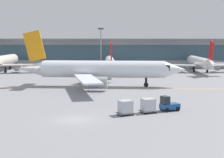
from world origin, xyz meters
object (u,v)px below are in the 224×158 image
Objects in this scene: cargo_dolly_lead at (148,105)px; cargo_dolly_trailing at (125,107)px; taxiing_regional_jet at (101,70)px; baggage_tug at (168,105)px; gate_airplane_2 at (110,62)px; gate_airplane_3 at (200,62)px; gate_airplane_1 at (0,62)px; apron_light_mast_1 at (101,46)px.

cargo_dolly_trailing is at bearing -180.00° from cargo_dolly_lead.
baggage_tug is (10.74, -23.36, -2.58)m from taxiing_regional_jet.
taxiing_regional_jet is at bearing 174.88° from gate_airplane_2.
taxiing_regional_jet is at bearing 75.78° from cargo_dolly_trailing.
gate_airplane_2 is 10.61× the size of cargo_dolly_lead.
taxiing_regional_jet reaches higher than baggage_tug.
gate_airplane_2 is 30.68m from taxiing_regional_jet.
baggage_tug is at bearing 161.34° from gate_airplane_3.
gate_airplane_1 is at bearing 139.96° from taxiing_regional_jet.
apron_light_mast_1 is (-29.48, 9.10, 4.38)m from gate_airplane_3.
cargo_dolly_trailing is (-22.12, -57.02, -1.75)m from gate_airplane_3.
apron_light_mast_1 is at bearing -65.80° from gate_airplane_1.
baggage_tug is 6.53m from cargo_dolly_trailing.
taxiing_regional_jet is 2.69× the size of apron_light_mast_1.
cargo_dolly_lead is (-2.86, -1.31, 0.16)m from baggage_tug.
apron_light_mast_1 is at bearing 15.82° from gate_airplane_2.
cargo_dolly_lead is 1.00× the size of cargo_dolly_trailing.
gate_airplane_3 is 31.16m from apron_light_mast_1.
taxiing_regional_jet is 11.85× the size of baggage_tug.
gate_airplane_2 is 55.82m from cargo_dolly_lead.
gate_airplane_2 is at bearing 75.79° from baggage_tug.
gate_airplane_2 is 26.16m from gate_airplane_3.
gate_airplane_1 is 1.10× the size of gate_airplane_3.
gate_airplane_1 is 65.62m from cargo_dolly_lead.
gate_airplane_2 is 0.97× the size of gate_airplane_3.
gate_airplane_2 is at bearing 72.65° from cargo_dolly_lead.
apron_light_mast_1 is at bearing 77.17° from baggage_tug.
cargo_dolly_trailing is at bearing 156.74° from gate_airplane_3.
cargo_dolly_lead and cargo_dolly_trailing have the same top height.
apron_light_mast_1 is (-13.29, 63.40, 6.29)m from baggage_tug.
taxiing_regional_jet reaches higher than cargo_dolly_trailing.
gate_airplane_2 is at bearing -83.92° from gate_airplane_1.
gate_airplane_1 is 1.13× the size of gate_airplane_2.
baggage_tug is at bearing -63.18° from taxiing_regional_jet.
taxiing_regional_jet is 26.63m from cargo_dolly_trailing.
gate_airplane_2 is 54.97m from baggage_tug.
gate_airplane_3 is at bearing 51.09° from taxiing_regional_jet.
gate_airplane_1 is 66.34m from baggage_tug.
apron_light_mast_1 is at bearing 95.77° from taxiing_regional_jet.
gate_airplane_1 is 12.03× the size of cargo_dolly_trailing.
gate_airplane_2 reaches higher than cargo_dolly_lead.
gate_airplane_2 reaches higher than cargo_dolly_trailing.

